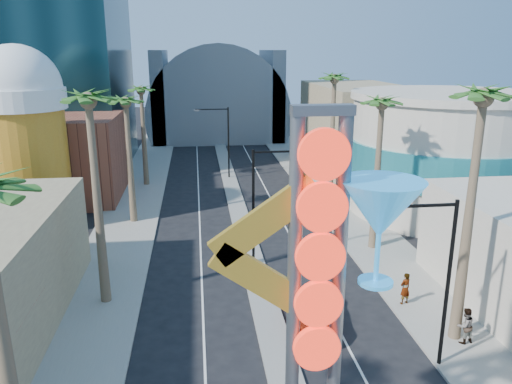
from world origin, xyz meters
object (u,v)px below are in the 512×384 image
at_px(pedestrian_a, 405,288).
at_px(red_pickup, 314,313).
at_px(pedestrian_b, 465,326).
at_px(neon_sign, 343,275).

bearing_deg(pedestrian_a, red_pickup, -4.95).
bearing_deg(pedestrian_b, neon_sign, 25.72).
relative_size(neon_sign, pedestrian_a, 6.71).
bearing_deg(neon_sign, pedestrian_b, 37.85).
bearing_deg(pedestrian_b, red_pickup, -33.21).
relative_size(red_pickup, pedestrian_a, 2.76).
relative_size(red_pickup, pedestrian_b, 2.80).
height_order(neon_sign, pedestrian_a, neon_sign).
xyz_separation_m(red_pickup, pedestrian_a, (5.57, 1.44, 0.37)).
distance_m(neon_sign, pedestrian_a, 14.17).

